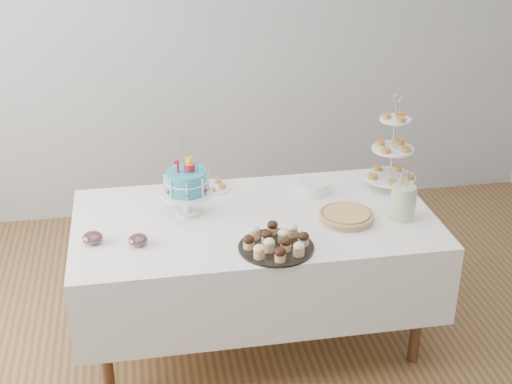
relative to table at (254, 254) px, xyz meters
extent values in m
plane|color=brown|center=(0.00, -0.30, -0.54)|extent=(5.00, 5.00, 0.00)
cube|color=#96989B|center=(0.00, 1.70, 0.81)|extent=(5.00, 0.04, 2.70)
cube|color=white|center=(0.00, 0.00, 0.00)|extent=(1.92, 1.02, 0.45)
cylinder|color=#50341B|center=(-0.82, -0.37, -0.21)|extent=(0.06, 0.06, 0.67)
cylinder|color=#50341B|center=(0.82, -0.37, -0.21)|extent=(0.06, 0.06, 0.67)
cylinder|color=#50341B|center=(-0.82, 0.37, -0.21)|extent=(0.06, 0.06, 0.67)
cylinder|color=#50341B|center=(0.82, 0.37, -0.21)|extent=(0.06, 0.06, 0.67)
cylinder|color=teal|center=(-0.35, 0.11, 0.42)|extent=(0.22, 0.22, 0.12)
torus|color=white|center=(-0.35, 0.11, 0.42)|extent=(0.23, 0.23, 0.01)
cube|color=#B7132B|center=(-0.39, 0.10, 0.51)|extent=(0.02, 0.02, 0.07)
cylinder|color=blue|center=(-0.29, 0.08, 0.51)|extent=(0.01, 0.01, 0.07)
cylinder|color=silver|center=(-0.35, 0.14, 0.56)|extent=(0.00, 0.00, 0.17)
cylinder|color=gold|center=(-0.35, 0.14, 0.65)|extent=(0.04, 0.04, 0.01)
cylinder|color=black|center=(0.05, -0.34, 0.23)|extent=(0.37, 0.37, 0.01)
ellipsoid|color=black|center=(-0.02, -0.34, 0.29)|extent=(0.06, 0.06, 0.04)
ellipsoid|color=beige|center=(0.12, -0.34, 0.29)|extent=(0.06, 0.06, 0.04)
cylinder|color=tan|center=(0.47, -0.12, 0.24)|extent=(0.28, 0.28, 0.03)
cylinder|color=tan|center=(0.47, -0.12, 0.27)|extent=(0.24, 0.24, 0.02)
torus|color=tan|center=(0.47, -0.12, 0.26)|extent=(0.29, 0.29, 0.02)
cylinder|color=silver|center=(0.84, 0.24, 0.49)|extent=(0.01, 0.01, 0.52)
cylinder|color=white|center=(0.84, 0.24, 0.29)|extent=(0.29, 0.29, 0.01)
cylinder|color=white|center=(0.84, 0.24, 0.47)|extent=(0.24, 0.24, 0.01)
cylinder|color=white|center=(0.84, 0.24, 0.64)|extent=(0.18, 0.18, 0.01)
torus|color=silver|center=(0.84, 0.24, 0.77)|extent=(0.05, 0.01, 0.05)
cylinder|color=white|center=(0.38, 0.24, 0.26)|extent=(0.18, 0.18, 0.07)
cylinder|color=white|center=(-0.18, 0.40, 0.23)|extent=(0.22, 0.22, 0.01)
ellipsoid|color=silver|center=(-0.62, -0.19, 0.26)|extent=(0.10, 0.10, 0.06)
cylinder|color=#5D0818|center=(-0.62, -0.19, 0.25)|extent=(0.07, 0.07, 0.03)
ellipsoid|color=silver|center=(-0.84, -0.13, 0.26)|extent=(0.10, 0.10, 0.06)
cylinder|color=#5D0818|center=(-0.84, -0.13, 0.25)|extent=(0.07, 0.07, 0.03)
cylinder|color=beige|center=(0.77, -0.14, 0.32)|extent=(0.13, 0.13, 0.19)
cylinder|color=beige|center=(0.83, -0.15, 0.34)|extent=(0.01, 0.01, 0.10)
camera|label=1|loc=(-0.58, -3.31, 2.00)|focal=50.00mm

